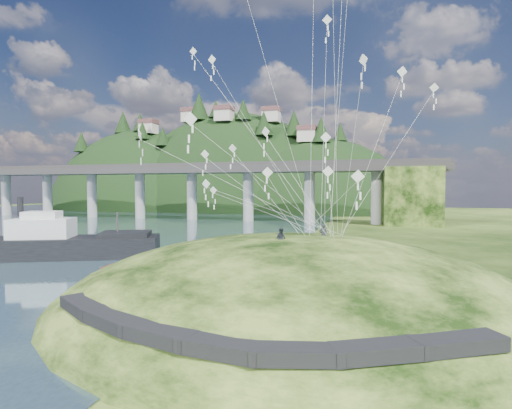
# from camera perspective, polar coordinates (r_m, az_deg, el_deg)

# --- Properties ---
(ground) EXTENTS (320.00, 320.00, 0.00)m
(ground) POSITION_cam_1_polar(r_m,az_deg,el_deg) (30.23, -10.81, -13.76)
(ground) COLOR black
(ground) RESTS_ON ground
(grass_hill) EXTENTS (36.00, 32.00, 13.00)m
(grass_hill) POSITION_cam_1_polar(r_m,az_deg,el_deg) (30.02, 5.46, -16.84)
(grass_hill) COLOR black
(grass_hill) RESTS_ON ground
(footpath) EXTENTS (22.29, 5.84, 0.83)m
(footpath) POSITION_cam_1_polar(r_m,az_deg,el_deg) (18.24, -3.44, -17.81)
(footpath) COLOR black
(footpath) RESTS_ON ground
(bridge) EXTENTS (160.00, 11.00, 15.00)m
(bridge) POSITION_cam_1_polar(r_m,az_deg,el_deg) (103.82, -6.37, 3.10)
(bridge) COLOR #2D2B2B
(bridge) RESTS_ON ground
(far_ridge) EXTENTS (153.00, 70.00, 94.50)m
(far_ridge) POSITION_cam_1_polar(r_m,az_deg,el_deg) (159.34, -4.87, -3.33)
(far_ridge) COLOR black
(far_ridge) RESTS_ON ground
(work_barge) EXTENTS (21.47, 13.72, 7.33)m
(work_barge) POSITION_cam_1_polar(r_m,az_deg,el_deg) (53.09, -25.65, -4.93)
(work_barge) COLOR black
(work_barge) RESTS_ON ground
(wooden_dock) EXTENTS (15.74, 3.42, 1.12)m
(wooden_dock) POSITION_cam_1_polar(r_m,az_deg,el_deg) (39.23, -10.75, -9.26)
(wooden_dock) COLOR #3D2218
(wooden_dock) RESTS_ON ground
(kite_flyers) EXTENTS (3.25, 3.63, 1.66)m
(kite_flyers) POSITION_cam_1_polar(r_m,az_deg,el_deg) (27.92, 6.08, -3.07)
(kite_flyers) COLOR #242730
(kite_flyers) RESTS_ON ground
(kite_swarm) EXTENTS (20.42, 13.90, 20.84)m
(kite_swarm) POSITION_cam_1_polar(r_m,az_deg,el_deg) (30.55, 3.10, 17.42)
(kite_swarm) COLOR silver
(kite_swarm) RESTS_ON ground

